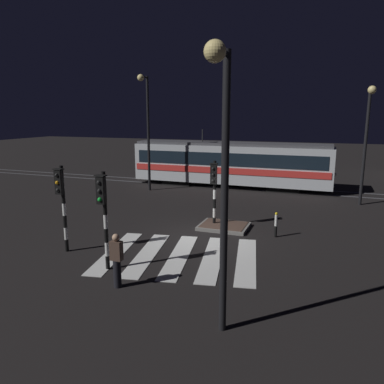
# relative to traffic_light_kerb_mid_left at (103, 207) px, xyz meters

# --- Properties ---
(ground_plane) EXTENTS (120.00, 120.00, 0.00)m
(ground_plane) POSITION_rel_traffic_light_kerb_mid_left_xyz_m (1.86, 4.35, -2.24)
(ground_plane) COLOR black
(rail_near) EXTENTS (80.00, 0.12, 0.03)m
(rail_near) POSITION_rel_traffic_light_kerb_mid_left_xyz_m (1.86, 15.40, -2.22)
(rail_near) COLOR #59595E
(rail_near) RESTS_ON ground
(rail_far) EXTENTS (80.00, 0.12, 0.03)m
(rail_far) POSITION_rel_traffic_light_kerb_mid_left_xyz_m (1.86, 16.84, -2.22)
(rail_far) COLOR #59595E
(rail_far) RESTS_ON ground
(crosswalk_zebra) EXTENTS (6.43, 5.52, 0.02)m
(crosswalk_zebra) POSITION_rel_traffic_light_kerb_mid_left_xyz_m (1.86, 2.05, -2.23)
(crosswalk_zebra) COLOR silver
(crosswalk_zebra) RESTS_ON ground
(traffic_island) EXTENTS (2.25, 1.77, 0.18)m
(traffic_island) POSITION_rel_traffic_light_kerb_mid_left_xyz_m (2.49, 6.03, -2.15)
(traffic_island) COLOR slate
(traffic_island) RESTS_ON ground
(traffic_light_kerb_mid_left) EXTENTS (0.36, 0.42, 3.39)m
(traffic_light_kerb_mid_left) POSITION_rel_traffic_light_kerb_mid_left_xyz_m (0.00, 0.00, 0.00)
(traffic_light_kerb_mid_left) COLOR black
(traffic_light_kerb_mid_left) RESTS_ON ground
(traffic_light_median_centre) EXTENTS (0.36, 0.42, 3.14)m
(traffic_light_median_centre) POSITION_rel_traffic_light_kerb_mid_left_xyz_m (1.99, 6.02, -0.17)
(traffic_light_median_centre) COLOR black
(traffic_light_median_centre) RESTS_ON ground
(traffic_light_corner_near_left) EXTENTS (0.36, 0.42, 3.36)m
(traffic_light_corner_near_left) POSITION_rel_traffic_light_kerb_mid_left_xyz_m (-2.44, 0.92, -0.02)
(traffic_light_corner_near_left) COLOR black
(traffic_light_corner_near_left) RESTS_ON ground
(street_lamp_trackside_right) EXTENTS (0.44, 1.21, 6.73)m
(street_lamp_trackside_right) POSITION_rel_traffic_light_kerb_mid_left_xyz_m (8.80, 13.01, 2.07)
(street_lamp_trackside_right) COLOR black
(street_lamp_trackside_right) RESTS_ON ground
(street_lamp_near_kerb) EXTENTS (0.44, 1.21, 6.61)m
(street_lamp_near_kerb) POSITION_rel_traffic_light_kerb_mid_left_xyz_m (4.68, -2.34, 2.00)
(street_lamp_near_kerb) COLOR black
(street_lamp_near_kerb) RESTS_ON ground
(street_lamp_trackside_left) EXTENTS (0.44, 1.21, 7.76)m
(street_lamp_trackside_left) POSITION_rel_traffic_light_kerb_mid_left_xyz_m (-4.81, 12.64, 2.63)
(street_lamp_trackside_left) COLOR black
(street_lamp_trackside_left) RESTS_ON ground
(tram) EXTENTS (14.48, 2.58, 4.15)m
(tram) POSITION_rel_traffic_light_kerb_mid_left_xyz_m (0.16, 16.12, -0.50)
(tram) COLOR silver
(tram) RESTS_ON ground
(pedestrian_waiting_at_kerb) EXTENTS (0.36, 0.24, 1.71)m
(pedestrian_waiting_at_kerb) POSITION_rel_traffic_light_kerb_mid_left_xyz_m (1.03, -0.97, -1.36)
(pedestrian_waiting_at_kerb) COLOR black
(pedestrian_waiting_at_kerb) RESTS_ON ground
(bollard_island_edge) EXTENTS (0.12, 0.12, 1.11)m
(bollard_island_edge) POSITION_rel_traffic_light_kerb_mid_left_xyz_m (4.94, 5.54, -1.68)
(bollard_island_edge) COLOR black
(bollard_island_edge) RESTS_ON ground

